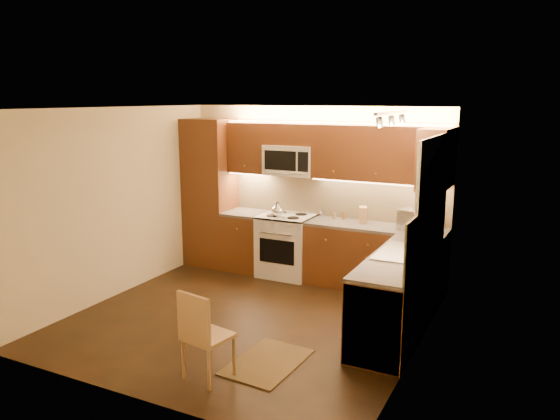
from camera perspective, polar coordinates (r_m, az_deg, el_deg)
The scene contains 37 objects.
floor at distance 6.72m, azimuth -3.30°, elevation -11.25°, with size 4.00×4.00×0.01m, color black.
ceiling at distance 6.19m, azimuth -3.58°, elevation 10.59°, with size 4.00×4.00×0.01m, color beige.
wall_back at distance 8.10m, azimuth 3.63°, elevation 1.96°, with size 4.00×0.01×2.50m, color beige.
wall_front at distance 4.76m, azimuth -15.54°, elevation -5.42°, with size 4.00×0.01×2.50m, color beige.
wall_left at distance 7.52m, azimuth -16.78°, elevation 0.72°, with size 0.01×4.00×2.50m, color beige.
wall_right at distance 5.64m, azimuth 14.51°, elevation -2.72°, with size 0.01×4.00×2.50m, color beige.
pantry at distance 8.63m, azimuth -7.32°, elevation 1.82°, with size 0.70×0.60×2.30m, color #4E2210.
base_cab_back_left at distance 8.44m, azimuth -3.46°, elevation -3.33°, with size 0.62×0.60×0.86m, color #4E2210.
counter_back_left at distance 8.34m, azimuth -3.49°, elevation -0.34°, with size 0.62×0.60×0.04m, color #3D3B38.
base_cab_back_right at distance 7.67m, azimuth 9.87°, elevation -5.04°, with size 1.92×0.60×0.86m, color #4E2210.
counter_back_right at distance 7.55m, azimuth 9.99°, elevation -1.77°, with size 1.92×0.60×0.04m, color #3D3B38.
base_cab_right at distance 6.31m, azimuth 12.22°, elevation -8.84°, with size 0.60×2.00×0.86m, color #4E2210.
counter_right at distance 6.17m, azimuth 12.40°, elevation -4.93°, with size 0.60×2.00×0.04m, color #3D3B38.
dishwasher at distance 5.68m, azimuth 10.42°, elevation -11.14°, with size 0.58×0.60×0.84m, color silver.
backsplash_back at distance 7.97m, azimuth 5.91°, elevation 1.40°, with size 3.30×0.02×0.60m, color tan.
backsplash_right at distance 6.03m, azimuth 15.20°, elevation -2.31°, with size 0.02×2.00×0.60m, color tan.
upper_cab_back_left at distance 8.29m, azimuth -3.15°, elevation 6.56°, with size 0.62×0.35×0.75m, color #4E2210.
upper_cab_back_right at distance 7.51m, azimuth 10.53°, elevation 5.84°, with size 1.92×0.35×0.75m, color #4E2210.
upper_cab_bridge at distance 7.96m, azimuth 1.20°, elevation 7.94°, with size 0.76×0.35×0.31m, color #4E2210.
upper_cab_right_corner at distance 6.92m, azimuth 15.83°, elevation 5.10°, with size 0.35×0.50×0.75m, color #4E2210.
stove at distance 8.10m, azimuth 0.70°, elevation -3.74°, with size 0.76×0.65×0.92m, color silver, non-canonical shape.
microwave at distance 7.98m, azimuth 1.14°, elevation 5.25°, with size 0.76×0.38×0.44m, color silver, non-canonical shape.
window_frame at distance 6.10m, azimuth 15.64°, elevation 1.66°, with size 0.03×1.44×1.24m, color silver.
window_blinds at distance 6.10m, azimuth 15.46°, elevation 1.67°, with size 0.02×1.36×1.16m, color silver.
sink at distance 6.29m, azimuth 12.78°, elevation -3.74°, with size 0.52×0.86×0.15m, color silver, non-canonical shape.
faucet at distance 6.23m, azimuth 14.41°, elevation -3.24°, with size 0.20×0.04×0.30m, color silver, non-canonical shape.
track_light_bar at distance 5.96m, azimuth 11.66°, elevation 9.95°, with size 0.04×1.20×0.03m, color silver.
kettle at distance 7.89m, azimuth -0.27°, elevation 0.10°, with size 0.19×0.19×0.22m, color silver, non-canonical shape.
toaster_oven at distance 7.44m, azimuth 14.17°, elevation -0.96°, with size 0.44×0.33×0.26m, color silver.
knife_block at distance 7.68m, azimuth 8.68°, elevation -0.49°, with size 0.10×0.16×0.22m, color olive.
spice_jar_a at distance 8.05m, azimuth 4.35°, elevation -0.30°, with size 0.05×0.05×0.10m, color silver.
spice_jar_b at distance 7.86m, azimuth 6.67°, elevation -0.61°, with size 0.05×0.05×0.10m, color brown.
spice_jar_c at distance 7.86m, azimuth 5.81°, elevation -0.59°, with size 0.04×0.04×0.10m, color silver.
spice_jar_d at distance 7.87m, azimuth 5.71°, elevation -0.64°, with size 0.05×0.05×0.09m, color olive.
soap_bottle at distance 6.87m, azimuth 15.82°, elevation -2.45°, with size 0.08×0.08×0.18m, color #B5B4B8.
rug at distance 5.68m, azimuth -1.32°, elevation -15.66°, with size 0.62×0.93×0.01m, color black.
dining_chair at distance 5.27m, azimuth -7.54°, elevation -12.78°, with size 0.39×0.39×0.89m, color olive, non-canonical shape.
Camera 1 is at (3.09, -5.36, 2.62)m, focal length 34.89 mm.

